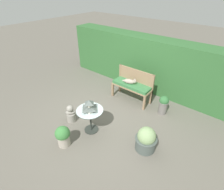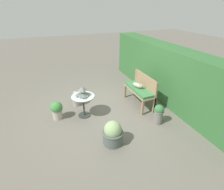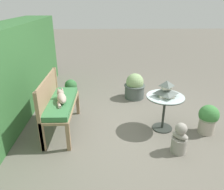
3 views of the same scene
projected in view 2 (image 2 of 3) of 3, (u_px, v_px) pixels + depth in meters
name	position (u px, v px, depth m)	size (l,w,h in m)	color
ground	(104.00, 110.00, 5.46)	(30.00, 30.00, 0.00)	#666056
foliage_hedge_back	(168.00, 74.00, 5.80)	(6.40, 0.73, 1.77)	#336633
garden_bench	(139.00, 91.00, 5.58)	(1.26, 0.46, 0.59)	#937556
bench_backrest	(145.00, 83.00, 5.54)	(1.26, 0.06, 0.99)	#937556
cat	(138.00, 85.00, 5.53)	(0.47, 0.24, 0.20)	#A89989
patio_table	(83.00, 100.00, 4.98)	(0.66, 0.66, 0.65)	#2D332D
pagoda_birdhouse	(83.00, 92.00, 4.86)	(0.33, 0.33, 0.29)	silver
garden_bust	(76.00, 99.00, 5.64)	(0.28, 0.28, 0.51)	gray
potted_plant_table_far	(113.00, 133.00, 4.06)	(0.50, 0.50, 0.61)	#4C5651
potted_plant_table_near	(159.00, 113.00, 4.76)	(0.27, 0.27, 0.57)	slate
potted_plant_path_edge	(57.00, 110.00, 4.97)	(0.34, 0.34, 0.53)	#ADA393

